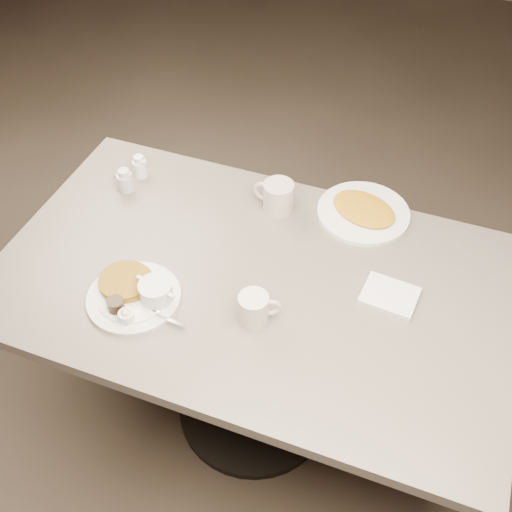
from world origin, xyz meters
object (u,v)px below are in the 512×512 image
(main_plate, at_px, (136,293))
(coffee_mug_far, at_px, (277,196))
(creamer_left, at_px, (125,181))
(creamer_right, at_px, (140,167))
(coffee_mug_near, at_px, (255,308))
(hash_plate, at_px, (363,211))
(diner_table, at_px, (254,313))

(main_plate, bearing_deg, coffee_mug_far, 63.99)
(creamer_left, xyz_separation_m, creamer_right, (0.01, 0.08, 0.00))
(main_plate, xyz_separation_m, coffee_mug_near, (0.33, 0.05, 0.02))
(coffee_mug_near, bearing_deg, hash_plate, 71.16)
(creamer_left, height_order, creamer_right, same)
(diner_table, height_order, hash_plate, hash_plate)
(creamer_right, bearing_deg, creamer_left, -97.88)
(diner_table, xyz_separation_m, coffee_mug_near, (0.06, -0.14, 0.22))
(creamer_right, xyz_separation_m, hash_plate, (0.76, 0.08, -0.02))
(creamer_left, bearing_deg, creamer_right, 82.12)
(diner_table, relative_size, creamer_right, 18.75)
(diner_table, distance_m, hash_plate, 0.48)
(diner_table, xyz_separation_m, creamer_left, (-0.54, 0.22, 0.21))
(main_plate, distance_m, creamer_left, 0.48)
(diner_table, relative_size, creamer_left, 18.25)
(diner_table, height_order, coffee_mug_near, coffee_mug_near)
(coffee_mug_near, xyz_separation_m, coffee_mug_far, (-0.09, 0.44, 0.00))
(creamer_left, distance_m, hash_plate, 0.78)
(creamer_left, bearing_deg, coffee_mug_far, 10.10)
(diner_table, distance_m, coffee_mug_far, 0.38)
(main_plate, bearing_deg, diner_table, 34.28)
(creamer_right, bearing_deg, coffee_mug_near, -36.97)
(hash_plate, bearing_deg, coffee_mug_far, -165.48)
(diner_table, bearing_deg, coffee_mug_far, 96.70)
(creamer_left, relative_size, hash_plate, 0.21)
(creamer_right, height_order, hash_plate, creamer_right)
(diner_table, height_order, main_plate, main_plate)
(main_plate, relative_size, creamer_right, 4.26)
(coffee_mug_near, distance_m, creamer_right, 0.73)
(diner_table, relative_size, hash_plate, 3.89)
(diner_table, xyz_separation_m, coffee_mug_far, (-0.04, 0.31, 0.22))
(diner_table, relative_size, coffee_mug_near, 11.89)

